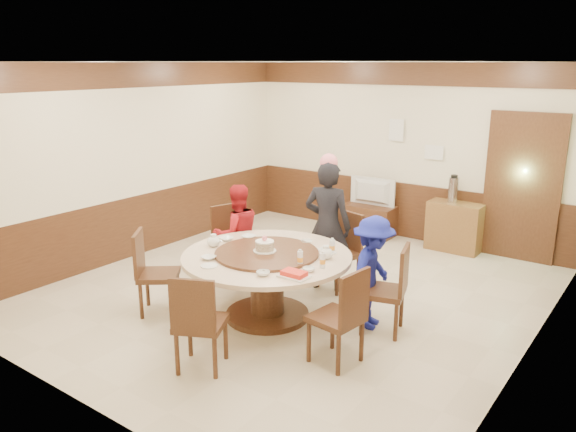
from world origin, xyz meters
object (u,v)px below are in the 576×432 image
Objects in this scene: side_cabinet at (455,227)px; shrimp_platter at (294,274)px; person_standing at (328,226)px; person_blue at (373,273)px; banquet_table at (267,273)px; thermos at (453,190)px; tv_stand at (369,220)px; person_red at (237,234)px; television at (370,192)px; birthday_cake at (265,246)px.

shrimp_platter is at bearing -93.41° from side_cabinet.
person_blue is (0.97, -0.63, -0.20)m from person_standing.
banquet_table is 3.65m from thermos.
person_blue is at bearing -61.66° from tv_stand.
side_cabinet is at bearing -6.35° from person_blue.
thermos is at bearing 87.55° from shrimp_platter.
person_red is 1.64× the size of side_cabinet.
shrimp_platter is 0.38× the size of side_cabinet.
person_standing reaches higher than side_cabinet.
thermos is at bearing 1.25° from tv_stand.
banquet_table is 3.56m from tv_stand.
banquet_table is at bearing -80.80° from tv_stand.
person_red reaches higher than thermos.
tv_stand is at bearing -178.81° from side_cabinet.
tv_stand is 1.07× the size of television.
banquet_table is at bearing 88.24° from person_red.
tv_stand is 0.48m from television.
television is (-0.66, 2.39, -0.09)m from person_standing.
shrimp_platter is 4.07m from television.
person_red is 1.05× the size of person_blue.
birthday_cake is 3.68m from side_cabinet.
shrimp_platter is (0.64, -0.38, 0.24)m from banquet_table.
banquet_table is 2.37× the size of television.
side_cabinet is at bearing 86.59° from shrimp_platter.
tv_stand is at bearing 107.24° from shrimp_platter.
person_standing reaches higher than thermos.
person_blue is 3.27× the size of thermos.
television is 1.48m from side_cabinet.
person_standing is at bearing -106.51° from thermos.
television is at bearing 99.20° from banquet_table.
tv_stand is at bearing 178.65° from television.
person_red is at bearing -97.82° from tv_stand.
person_red reaches higher than person_blue.
thermos is (0.17, 3.91, 0.16)m from shrimp_platter.
person_red is 4.36× the size of shrimp_platter.
person_red is 3.44× the size of thermos.
shrimp_platter is at bearing 97.57° from person_standing.
side_cabinet is (0.23, 3.91, -0.40)m from shrimp_platter.
thermos reaches higher than shrimp_platter.
side_cabinet is (1.84, 2.92, -0.28)m from person_red.
television is at bearing -87.16° from person_standing.
person_standing reaches higher than banquet_table.
tv_stand is 1.44m from side_cabinet.
shrimp_platter is 0.79× the size of thermos.
thermos is (0.72, 2.42, 0.12)m from person_standing.
person_standing reaches higher than shrimp_platter.
person_red is at bearing 13.06° from person_standing.
birthday_cake is at bearing -103.27° from thermos.
banquet_table is 3.64m from side_cabinet.
thermos is at bearing 76.73° from birthday_cake.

